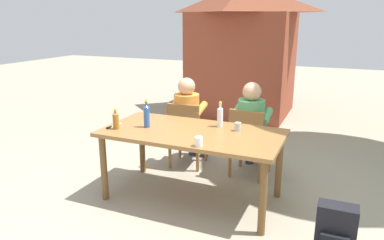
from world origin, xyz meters
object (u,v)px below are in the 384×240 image
Objects in this scene: bottle_blue at (147,115)px; brick_kiosk at (243,47)px; person_in_white_shirt at (252,124)px; cup_white at (199,142)px; chair_far_right at (249,139)px; cup_steel at (238,127)px; table_knife at (113,126)px; backpack_by_near_side at (335,232)px; dining_table at (192,139)px; bottle_amber at (116,120)px; bottle_clear at (220,116)px; chair_far_left at (186,131)px; person_in_plaid_shirt at (189,117)px.

brick_kiosk is (-0.04, 3.91, 0.44)m from bottle_blue.
cup_white is at bearing -98.08° from person_in_white_shirt.
chair_far_right is 9.79× the size of cup_steel.
cup_white is at bearing -11.10° from table_knife.
backpack_by_near_side is (1.04, -0.65, -0.59)m from cup_steel.
dining_table is 7.73× the size of table_knife.
bottle_blue reaches higher than bottle_amber.
bottle_clear is 3.08× the size of cup_white.
chair_far_right is at bearing 130.79° from backpack_by_near_side.
bottle_clear is (-0.20, -0.51, 0.39)m from chair_far_right.
cup_white is (-0.18, -1.28, 0.15)m from person_in_white_shirt.
person_in_white_shirt reaches higher than dining_table.
table_knife is 0.54× the size of backpack_by_near_side.
dining_table is at bearing 162.91° from backpack_by_near_side.
bottle_amber reaches higher than chair_far_left.
person_in_plaid_shirt is (-0.84, 0.00, 0.00)m from person_in_white_shirt.
bottle_blue is (-0.09, -0.84, 0.41)m from chair_far_left.
chair_far_right is 3.16× the size of bottle_clear.
person_in_plaid_shirt is at bearing 117.15° from cup_white.
dining_table is at bearing 6.98° from bottle_blue.
bottle_blue is at bearing -164.44° from cup_steel.
chair_far_right is at bearing -93.25° from person_in_white_shirt.
cup_steel is at bearing 147.91° from backpack_by_near_side.
chair_far_left is at bearing 70.72° from bottle_amber.
person_in_white_shirt is at bearing 39.88° from table_knife.
chair_far_right is 3.61× the size of table_knife.
person_in_plaid_shirt is 1.45m from cup_white.
cup_white is (-0.18, -1.17, 0.32)m from chair_far_right.
person_in_white_shirt is 1.67m from table_knife.
bottle_clear is (0.63, -0.62, 0.23)m from person_in_plaid_shirt.
table_knife is (-1.09, 0.21, -0.04)m from cup_white.
dining_table is 2.14× the size of chair_far_left.
brick_kiosk reaches higher than bottle_clear.
person_in_white_shirt is 0.84m from person_in_plaid_shirt.
bottle_blue reaches higher than cup_steel.
backpack_by_near_side is at bearing -6.59° from table_knife.
person_in_plaid_shirt reaches higher than chair_far_right.
cup_white is at bearing -24.46° from bottle_blue.
person_in_plaid_shirt reaches higher than cup_steel.
brick_kiosk is at bearing 108.02° from person_in_white_shirt.
cup_white is at bearing -98.52° from chair_far_right.
table_knife is at bearing -161.08° from bottle_blue.
chair_far_right is 2.84× the size of bottle_blue.
bottle_clear is 1.24× the size of bottle_amber.
dining_table is 0.48m from cup_white.
chair_far_left is 0.74× the size of person_in_plaid_shirt.
table_knife is (-1.29, -0.38, -0.04)m from cup_steel.
bottle_blue is 0.97m from cup_steel.
brick_kiosk is at bearing 115.12° from backpack_by_near_side.
table_knife is (-1.07, -0.45, -0.11)m from bottle_clear.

